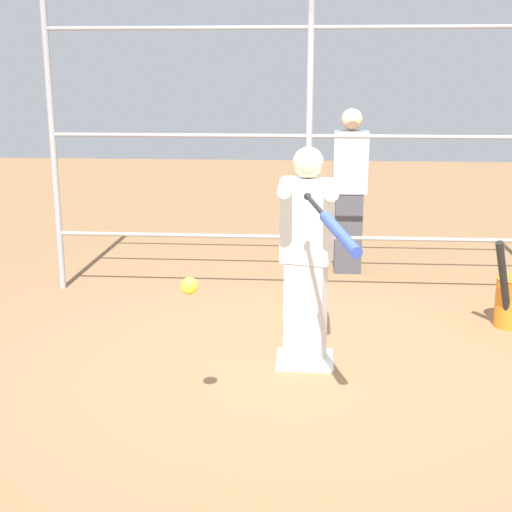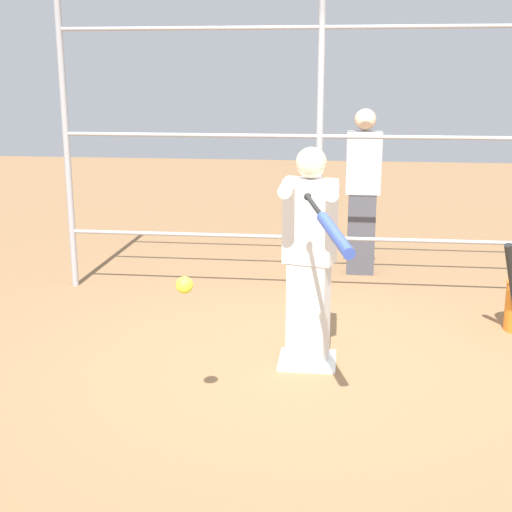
# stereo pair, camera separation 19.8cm
# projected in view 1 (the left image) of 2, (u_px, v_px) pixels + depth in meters

# --- Properties ---
(ground_plane) EXTENTS (24.00, 24.00, 0.00)m
(ground_plane) POSITION_uv_depth(u_px,v_px,m) (305.00, 361.00, 5.07)
(ground_plane) COLOR olive
(home_plate) EXTENTS (0.40, 0.40, 0.02)m
(home_plate) POSITION_uv_depth(u_px,v_px,m) (305.00, 359.00, 5.06)
(home_plate) COLOR white
(home_plate) RESTS_ON ground
(fence_backstop) EXTENTS (4.69, 0.06, 2.90)m
(fence_backstop) POSITION_uv_depth(u_px,v_px,m) (309.00, 136.00, 6.25)
(fence_backstop) COLOR #939399
(fence_backstop) RESTS_ON ground
(batter) EXTENTS (0.38, 0.58, 1.51)m
(batter) POSITION_uv_depth(u_px,v_px,m) (307.00, 250.00, 4.85)
(batter) COLOR silver
(batter) RESTS_ON ground
(baseball_bat_swinging) EXTENTS (0.31, 0.88, 0.20)m
(baseball_bat_swinging) POSITION_uv_depth(u_px,v_px,m) (335.00, 228.00, 3.88)
(baseball_bat_swinging) COLOR black
(softball_in_flight) EXTENTS (0.10, 0.10, 0.10)m
(softball_in_flight) POSITION_uv_depth(u_px,v_px,m) (189.00, 286.00, 3.87)
(softball_in_flight) COLOR yellow
(bystander_behind_fence) EXTENTS (0.34, 0.21, 1.65)m
(bystander_behind_fence) POSITION_uv_depth(u_px,v_px,m) (350.00, 189.00, 7.11)
(bystander_behind_fence) COLOR #3F3F47
(bystander_behind_fence) RESTS_ON ground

